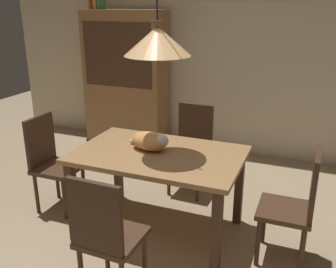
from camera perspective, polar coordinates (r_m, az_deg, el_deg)
The scene contains 11 objects.
ground at distance 3.16m, azimuth -4.85°, elevation -18.69°, with size 10.00×10.00×0.00m, color tan.
back_wall at distance 5.02m, azimuth 8.68°, elevation 13.44°, with size 6.40×0.10×2.90m, color beige.
dining_table at distance 3.21m, azimuth -1.43°, elevation -4.48°, with size 1.40×0.90×0.75m.
chair_far_back at distance 4.02m, azimuth 3.57°, elevation -1.59°, with size 0.41×0.41×0.93m.
chair_left_side at distance 3.82m, azimuth -17.20°, elevation -3.63°, with size 0.40×0.40×0.93m.
chair_right_side at distance 3.05m, azimuth 18.78°, elevation -9.80°, with size 0.40×0.40×0.93m.
chair_near_front at distance 2.59m, azimuth -9.39°, elevation -14.50°, with size 0.41×0.41×0.93m.
cat_sleeping at distance 3.21m, azimuth -2.69°, elevation -1.06°, with size 0.40×0.30×0.16m.
pendant_lamp at distance 2.95m, azimuth -1.59°, elevation 13.87°, with size 0.52×0.52×1.30m.
hutch_bookcase at distance 5.25m, azimuth -6.30°, elevation 7.59°, with size 1.12×0.45×1.85m.
book_yellow_short at distance 5.33m, azimuth -10.47°, elevation 18.96°, with size 0.04×0.20×0.18m, color gold.
Camera 1 is at (1.16, -2.21, 1.94)m, focal length 40.51 mm.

